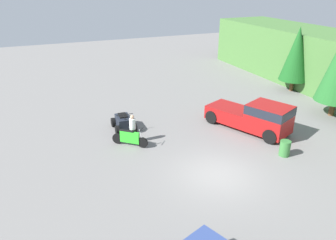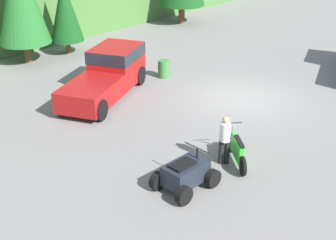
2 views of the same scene
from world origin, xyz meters
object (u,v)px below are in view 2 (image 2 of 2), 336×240
Objects in this scene: pickup_truck_red at (109,72)px; rider_person at (225,138)px; quad_atv at (185,174)px; steel_barrel at (164,69)px; dirt_bike at (237,150)px.

pickup_truck_red is 7.76m from rider_person.
quad_atv reaches higher than steel_barrel.
rider_person reaches higher than steel_barrel.
dirt_bike is 0.65m from rider_person.
dirt_bike is at bearing -120.27° from steel_barrel.
rider_person is at bearing -124.84° from pickup_truck_red.
quad_atv reaches higher than dirt_bike.
pickup_truck_red reaches higher than dirt_bike.
rider_person is at bearing -123.21° from steel_barrel.
quad_atv is 2.07m from rider_person.
quad_atv is at bearing 124.12° from dirt_bike.
steel_barrel is at bearing 49.40° from quad_atv.
steel_barrel is (4.74, 7.23, -0.51)m from rider_person.
dirt_bike is (-1.14, -7.91, -0.56)m from pickup_truck_red.
rider_person is at bearing 2.78° from quad_atv.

